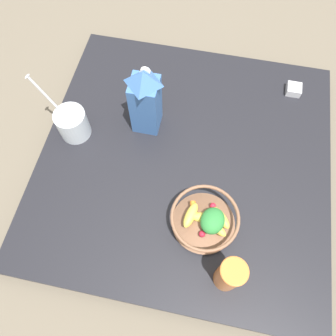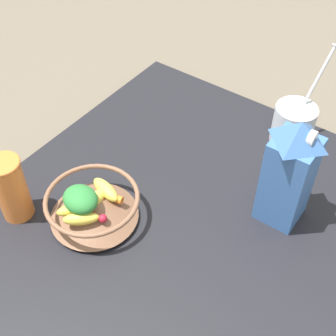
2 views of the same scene
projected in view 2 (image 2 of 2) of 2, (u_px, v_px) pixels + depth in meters
name	position (u px, v px, depth m)	size (l,w,h in m)	color
ground_plane	(201.00, 248.00, 1.00)	(6.00, 6.00, 0.00)	#665B4C
countertop	(201.00, 242.00, 0.98)	(0.94, 0.94, 0.04)	black
fruit_bowl	(92.00, 205.00, 0.97)	(0.20, 0.20, 0.10)	brown
milk_carton	(289.00, 172.00, 0.92)	(0.09, 0.09, 0.26)	#3D6BB2
yogurt_tub	(294.00, 122.00, 1.14)	(0.15, 0.10, 0.24)	silver
drinking_cup	(11.00, 188.00, 0.96)	(0.07, 0.07, 0.15)	orange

